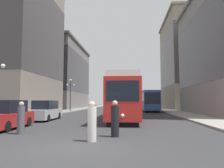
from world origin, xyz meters
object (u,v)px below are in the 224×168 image
at_px(pedestrian_crossing_near, 115,120).
at_px(transit_bus, 148,100).
at_px(parked_car_left_mid, 45,111).
at_px(lamp_post_left_far, 70,90).
at_px(streetcar, 124,98).
at_px(parked_car_left_near, 6,115).
at_px(pedestrian_on_sidewalk, 92,123).
at_px(pedestrian_crossing_far, 21,119).

bearing_deg(pedestrian_crossing_near, transit_bus, -1.79).
xyz_separation_m(parked_car_left_mid, lamp_post_left_far, (-1.90, 15.00, 2.78)).
relative_size(streetcar, pedestrian_crossing_near, 7.46).
height_order(streetcar, lamp_post_left_far, lamp_post_left_far).
distance_m(parked_car_left_mid, pedestrian_crossing_near, 11.21).
distance_m(transit_bus, pedestrian_crossing_near, 28.12).
height_order(parked_car_left_mid, lamp_post_left_far, lamp_post_left_far).
height_order(parked_car_left_near, parked_car_left_mid, same).
xyz_separation_m(transit_bus, parked_car_left_mid, (-11.17, -19.14, -1.10)).
bearing_deg(pedestrian_crossing_near, parked_car_left_near, 77.70).
xyz_separation_m(streetcar, pedestrian_on_sidewalk, (-1.09, -11.45, -1.29)).
bearing_deg(parked_car_left_near, pedestrian_crossing_far, -47.60).
height_order(parked_car_left_mid, pedestrian_crossing_near, parked_car_left_mid).
distance_m(parked_car_left_near, pedestrian_crossing_far, 2.81).
bearing_deg(parked_car_left_near, streetcar, 43.27).
distance_m(parked_car_left_near, lamp_post_left_far, 21.50).
height_order(streetcar, pedestrian_crossing_far, streetcar).
relative_size(parked_car_left_near, parked_car_left_mid, 0.94).
relative_size(pedestrian_crossing_near, pedestrian_on_sidewalk, 1.02).
xyz_separation_m(pedestrian_crossing_near, pedestrian_crossing_far, (-5.10, 0.46, -0.02)).
relative_size(pedestrian_crossing_far, pedestrian_on_sidewalk, 0.99).
bearing_deg(streetcar, transit_bus, 76.84).
bearing_deg(parked_car_left_mid, pedestrian_on_sidewalk, -60.13).
bearing_deg(pedestrian_crossing_far, lamp_post_left_far, 76.90).
bearing_deg(pedestrian_on_sidewalk, lamp_post_left_far, 120.49).
bearing_deg(parked_car_left_mid, lamp_post_left_far, 95.26).
relative_size(transit_bus, parked_car_left_mid, 2.53).
bearing_deg(streetcar, pedestrian_on_sidewalk, -96.20).
relative_size(streetcar, lamp_post_left_far, 2.53).
xyz_separation_m(transit_bus, lamp_post_left_far, (-13.07, -4.15, 1.68)).
xyz_separation_m(transit_bus, pedestrian_on_sidewalk, (-4.98, -29.12, -1.14)).
height_order(transit_bus, parked_car_left_mid, transit_bus).
height_order(parked_car_left_near, pedestrian_crossing_near, parked_car_left_near).
bearing_deg(lamp_post_left_far, parked_car_left_mid, -82.78).
height_order(streetcar, parked_car_left_mid, streetcar).
height_order(parked_car_left_mid, pedestrian_crossing_far, parked_car_left_mid).
height_order(parked_car_left_mid, pedestrian_on_sidewalk, parked_car_left_mid).
distance_m(pedestrian_crossing_near, lamp_post_left_far, 25.47).
bearing_deg(transit_bus, pedestrian_on_sidewalk, -100.45).
distance_m(parked_car_left_near, pedestrian_on_sidewalk, 7.23).
xyz_separation_m(streetcar, transit_bus, (3.89, 17.67, -0.15)).
height_order(streetcar, parked_car_left_near, streetcar).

